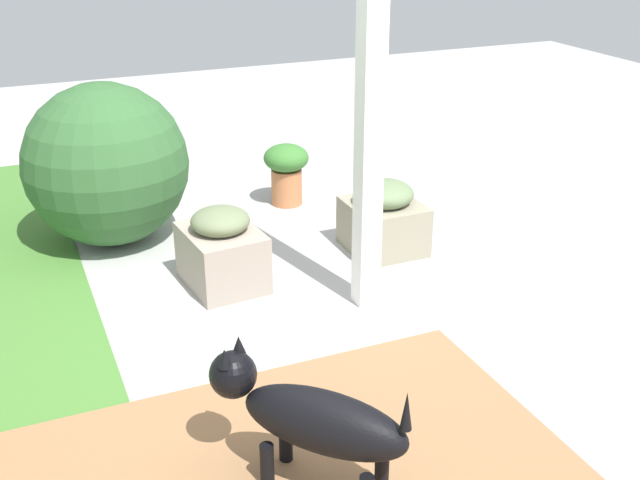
{
  "coord_description": "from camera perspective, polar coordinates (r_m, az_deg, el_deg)",
  "views": [
    {
      "loc": [
        -2.93,
        1.33,
        1.91
      ],
      "look_at": [
        0.38,
        -0.09,
        0.3
      ],
      "focal_mm": 44.03,
      "sensor_mm": 36.0,
      "label": 1
    }
  ],
  "objects": [
    {
      "name": "terracotta_pot_broad",
      "position": [
        5.17,
        -2.46,
        5.17
      ],
      "size": [
        0.3,
        0.3,
        0.41
      ],
      "color": "#BC6E43",
      "rests_on": "ground"
    },
    {
      "name": "porch_pillar",
      "position": [
        3.63,
        3.68,
        9.91
      ],
      "size": [
        0.11,
        0.11,
        2.06
      ],
      "primitive_type": "cube",
      "color": "white",
      "rests_on": "ground"
    },
    {
      "name": "ground_plane",
      "position": [
        3.74,
        1.05,
        -6.65
      ],
      "size": [
        12.0,
        12.0,
        0.0
      ],
      "primitive_type": "plane",
      "color": "#ADABA8"
    },
    {
      "name": "stone_planter_mid",
      "position": [
        4.12,
        -7.14,
        -0.76
      ],
      "size": [
        0.49,
        0.41,
        0.43
      ],
      "color": "gray",
      "rests_on": "ground"
    },
    {
      "name": "round_shrub",
      "position": [
        4.69,
        -15.27,
        5.31
      ],
      "size": [
        0.95,
        0.95,
        0.95
      ],
      "primitive_type": "sphere",
      "color": "#305C2E",
      "rests_on": "ground"
    },
    {
      "name": "dog",
      "position": [
        2.7,
        -0.73,
        -12.72
      ],
      "size": [
        0.64,
        0.59,
        0.51
      ],
      "color": "black",
      "rests_on": "ground"
    },
    {
      "name": "stone_planter_nearest",
      "position": [
        4.51,
        4.63,
        1.59
      ],
      "size": [
        0.43,
        0.4,
        0.42
      ],
      "color": "gray",
      "rests_on": "ground"
    }
  ]
}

